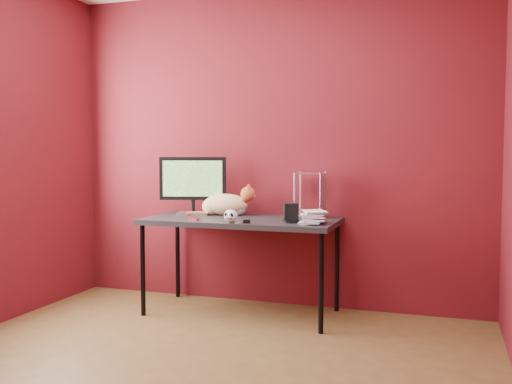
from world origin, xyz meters
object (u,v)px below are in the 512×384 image
(cat, at_px, (226,204))
(skull_mug, at_px, (231,216))
(desk, at_px, (241,225))
(speaker, at_px, (291,214))
(monitor, at_px, (193,183))
(book_stack, at_px, (303,150))

(cat, height_order, skull_mug, cat)
(desk, relative_size, speaker, 10.64)
(monitor, xyz_separation_m, speaker, (0.90, -0.26, -0.20))
(monitor, relative_size, cat, 1.01)
(desk, bearing_deg, speaker, -16.92)
(monitor, bearing_deg, desk, -31.12)
(speaker, bearing_deg, cat, 129.96)
(monitor, distance_m, book_stack, 1.07)
(desk, distance_m, cat, 0.30)
(desk, distance_m, skull_mug, 0.31)
(cat, bearing_deg, skull_mug, -72.97)
(book_stack, bearing_deg, skull_mug, -163.95)
(desk, height_order, speaker, speaker)
(cat, bearing_deg, monitor, -178.20)
(monitor, height_order, skull_mug, monitor)
(monitor, relative_size, skull_mug, 5.30)
(cat, bearing_deg, desk, -50.44)
(skull_mug, xyz_separation_m, book_stack, (0.50, 0.14, 0.48))
(speaker, bearing_deg, monitor, 140.04)
(skull_mug, xyz_separation_m, speaker, (0.41, 0.16, 0.01))
(monitor, xyz_separation_m, cat, (0.27, 0.05, -0.17))
(monitor, bearing_deg, skull_mug, -56.05)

